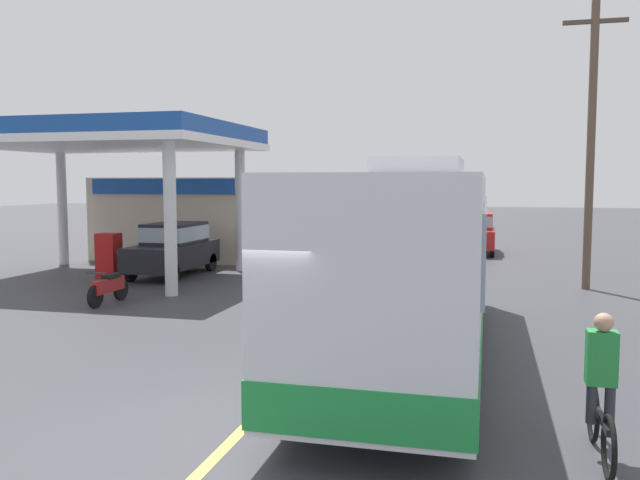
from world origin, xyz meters
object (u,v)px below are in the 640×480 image
Objects in this scene: car_at_pump at (174,246)px; coach_bus_main at (413,263)px; minibus_opposing_lane at (352,222)px; car_trailing_behind_bus at (475,231)px; pedestrian_near_pump at (167,246)px; motorcycle_parked_forecourt at (109,287)px; cyclist_on_shoulder at (601,392)px.

coach_bus_main is at bearing -42.39° from car_at_pump.
coach_bus_main reaches higher than car_at_pump.
minibus_opposing_lane is 5.77m from car_trailing_behind_bus.
coach_bus_main reaches higher than minibus_opposing_lane.
coach_bus_main is 13.53m from pedestrian_near_pump.
minibus_opposing_lane is 8.72m from pedestrian_near_pump.
car_at_pump is 2.33× the size of motorcycle_parked_forecourt.
motorcycle_parked_forecourt is at bearing 146.84° from cyclist_on_shoulder.
car_trailing_behind_bus is at bearing 45.26° from car_at_pump.
motorcycle_parked_forecourt is at bearing -106.94° from minibus_opposing_lane.
cyclist_on_shoulder is at bearing -33.16° from motorcycle_parked_forecourt.
coach_bus_main reaches higher than motorcycle_parked_forecourt.
coach_bus_main is 18.41m from car_trailing_behind_bus.
pedestrian_near_pump is at bearing 129.36° from car_at_pump.
cyclist_on_shoulder reaches higher than pedestrian_near_pump.
car_at_pump is at bearing -50.64° from pedestrian_near_pump.
motorcycle_parked_forecourt is (-8.39, 3.13, -1.28)m from coach_bus_main.
minibus_opposing_lane is 3.41× the size of motorcycle_parked_forecourt.
pedestrian_near_pump is 14.05m from car_trailing_behind_bus.
coach_bus_main is 9.04m from motorcycle_parked_forecourt.
coach_bus_main is 6.13× the size of motorcycle_parked_forecourt.
cyclist_on_shoulder is at bearing -85.34° from car_trailing_behind_bus.
car_trailing_behind_bus reaches higher than pedestrian_near_pump.
cyclist_on_shoulder is (7.09, -20.11, -0.69)m from minibus_opposing_lane.
motorcycle_parked_forecourt is 17.81m from car_trailing_behind_bus.
car_trailing_behind_bus is (9.94, 10.03, 0.00)m from car_at_pump.
car_at_pump is at bearing -121.33° from minibus_opposing_lane.
cyclist_on_shoulder is (11.77, -12.41, -0.23)m from car_at_pump.
cyclist_on_shoulder is 13.17m from motorcycle_parked_forecourt.
minibus_opposing_lane is at bearing 105.52° from coach_bus_main.
car_at_pump is 17.11m from cyclist_on_shoulder.
motorcycle_parked_forecourt is 1.08× the size of pedestrian_near_pump.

